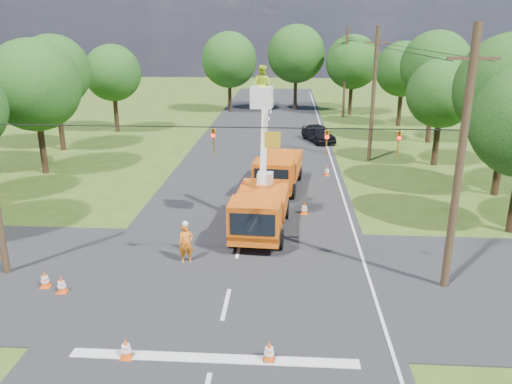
# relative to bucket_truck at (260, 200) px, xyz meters

# --- Properties ---
(ground) EXTENTS (140.00, 140.00, 0.00)m
(ground) POSITION_rel_bucket_truck_xyz_m (-0.88, 12.99, -1.74)
(ground) COLOR #355118
(ground) RESTS_ON ground
(road_main) EXTENTS (12.00, 100.00, 0.06)m
(road_main) POSITION_rel_bucket_truck_xyz_m (-0.88, 12.99, -1.74)
(road_main) COLOR black
(road_main) RESTS_ON ground
(road_cross) EXTENTS (56.00, 10.00, 0.07)m
(road_cross) POSITION_rel_bucket_truck_xyz_m (-0.88, -5.01, -1.74)
(road_cross) COLOR black
(road_cross) RESTS_ON ground
(stop_bar) EXTENTS (9.00, 0.45, 0.02)m
(stop_bar) POSITION_rel_bucket_truck_xyz_m (-0.88, -10.21, -1.74)
(stop_bar) COLOR silver
(stop_bar) RESTS_ON ground
(edge_line) EXTENTS (0.12, 90.00, 0.02)m
(edge_line) POSITION_rel_bucket_truck_xyz_m (4.72, 12.99, -1.74)
(edge_line) COLOR silver
(edge_line) RESTS_ON ground
(bucket_truck) EXTENTS (2.85, 6.49, 8.18)m
(bucket_truck) POSITION_rel_bucket_truck_xyz_m (0.00, 0.00, 0.00)
(bucket_truck) COLOR orange
(bucket_truck) RESTS_ON ground
(second_truck) EXTENTS (3.11, 6.55, 2.37)m
(second_truck) POSITION_rel_bucket_truck_xyz_m (0.72, 7.18, -0.51)
(second_truck) COLOR orange
(second_truck) RESTS_ON ground
(ground_worker) EXTENTS (0.77, 0.65, 1.79)m
(ground_worker) POSITION_rel_bucket_truck_xyz_m (-3.03, -3.54, -0.84)
(ground_worker) COLOR #FE5515
(ground_worker) RESTS_ON ground
(distant_car) EXTENTS (3.33, 4.92, 1.56)m
(distant_car) POSITION_rel_bucket_truck_xyz_m (4.04, 21.49, -0.96)
(distant_car) COLOR black
(distant_car) RESTS_ON ground
(traffic_cone_0) EXTENTS (0.38, 0.38, 0.71)m
(traffic_cone_0) POSITION_rel_bucket_truck_xyz_m (-3.59, -10.31, -1.38)
(traffic_cone_0) COLOR #FF510D
(traffic_cone_0) RESTS_ON ground
(traffic_cone_1) EXTENTS (0.38, 0.38, 0.71)m
(traffic_cone_1) POSITION_rel_bucket_truck_xyz_m (0.85, -10.17, -1.38)
(traffic_cone_1) COLOR #FF510D
(traffic_cone_1) RESTS_ON ground
(traffic_cone_2) EXTENTS (0.38, 0.38, 0.71)m
(traffic_cone_2) POSITION_rel_bucket_truck_xyz_m (0.93, -0.53, -1.38)
(traffic_cone_2) COLOR #FF510D
(traffic_cone_2) RESTS_ON ground
(traffic_cone_3) EXTENTS (0.38, 0.38, 0.71)m
(traffic_cone_3) POSITION_rel_bucket_truck_xyz_m (2.28, 2.76, -1.38)
(traffic_cone_3) COLOR #FF510D
(traffic_cone_3) RESTS_ON ground
(traffic_cone_4) EXTENTS (0.38, 0.38, 0.71)m
(traffic_cone_4) POSITION_rel_bucket_truck_xyz_m (-7.33, -6.51, -1.38)
(traffic_cone_4) COLOR #FF510D
(traffic_cone_4) RESTS_ON ground
(traffic_cone_5) EXTENTS (0.38, 0.38, 0.71)m
(traffic_cone_5) POSITION_rel_bucket_truck_xyz_m (-8.18, -6.13, -1.38)
(traffic_cone_5) COLOR #FF510D
(traffic_cone_5) RESTS_ON ground
(traffic_cone_7) EXTENTS (0.38, 0.38, 0.71)m
(traffic_cone_7) POSITION_rel_bucket_truck_xyz_m (4.05, 10.44, -1.38)
(traffic_cone_7) COLOR #FF510D
(traffic_cone_7) RESTS_ON ground
(pole_right_near) EXTENTS (1.80, 0.30, 10.00)m
(pole_right_near) POSITION_rel_bucket_truck_xyz_m (7.62, -5.01, 3.37)
(pole_right_near) COLOR #4C3823
(pole_right_near) RESTS_ON ground
(pole_right_mid) EXTENTS (1.80, 0.30, 10.00)m
(pole_right_mid) POSITION_rel_bucket_truck_xyz_m (7.62, 14.99, 3.37)
(pole_right_mid) COLOR #4C3823
(pole_right_mid) RESTS_ON ground
(pole_right_far) EXTENTS (1.80, 0.30, 10.00)m
(pole_right_far) POSITION_rel_bucket_truck_xyz_m (7.62, 34.99, 3.37)
(pole_right_far) COLOR #4C3823
(pole_right_far) RESTS_ON ground
(signal_span) EXTENTS (18.00, 0.29, 1.07)m
(signal_span) POSITION_rel_bucket_truck_xyz_m (1.34, -5.01, 4.14)
(signal_span) COLOR black
(signal_span) RESTS_ON ground
(tree_left_d) EXTENTS (6.20, 6.20, 9.24)m
(tree_left_d) POSITION_rel_bucket_truck_xyz_m (-15.88, 9.99, 4.39)
(tree_left_d) COLOR #382616
(tree_left_d) RESTS_ON ground
(tree_left_e) EXTENTS (5.80, 5.80, 9.41)m
(tree_left_e) POSITION_rel_bucket_truck_xyz_m (-17.68, 16.99, 4.75)
(tree_left_e) COLOR #382616
(tree_left_e) RESTS_ON ground
(tree_left_f) EXTENTS (5.40, 5.40, 8.40)m
(tree_left_f) POSITION_rel_bucket_truck_xyz_m (-15.68, 24.99, 3.95)
(tree_left_f) COLOR #382616
(tree_left_f) RESTS_ON ground
(tree_right_b) EXTENTS (6.40, 6.40, 9.65)m
(tree_right_b) POSITION_rel_bucket_truck_xyz_m (14.12, 6.99, 4.70)
(tree_right_b) COLOR #382616
(tree_right_b) RESTS_ON ground
(tree_right_c) EXTENTS (5.00, 5.00, 7.83)m
(tree_right_c) POSITION_rel_bucket_truck_xyz_m (12.32, 13.99, 3.57)
(tree_right_c) COLOR #382616
(tree_right_c) RESTS_ON ground
(tree_right_d) EXTENTS (6.00, 6.00, 9.70)m
(tree_right_d) POSITION_rel_bucket_truck_xyz_m (13.92, 21.99, 4.94)
(tree_right_d) COLOR #382616
(tree_right_d) RESTS_ON ground
(tree_right_e) EXTENTS (5.60, 5.60, 8.63)m
(tree_right_e) POSITION_rel_bucket_truck_xyz_m (12.92, 29.99, 4.07)
(tree_right_e) COLOR #382616
(tree_right_e) RESTS_ON ground
(tree_far_a) EXTENTS (6.60, 6.60, 9.50)m
(tree_far_a) POSITION_rel_bucket_truck_xyz_m (-5.88, 37.99, 4.45)
(tree_far_a) COLOR #382616
(tree_far_a) RESTS_ON ground
(tree_far_b) EXTENTS (7.00, 7.00, 10.32)m
(tree_far_b) POSITION_rel_bucket_truck_xyz_m (2.12, 39.99, 5.07)
(tree_far_b) COLOR #382616
(tree_far_b) RESTS_ON ground
(tree_far_c) EXTENTS (6.20, 6.20, 9.18)m
(tree_far_c) POSITION_rel_bucket_truck_xyz_m (8.62, 36.99, 4.32)
(tree_far_c) COLOR #382616
(tree_far_c) RESTS_ON ground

